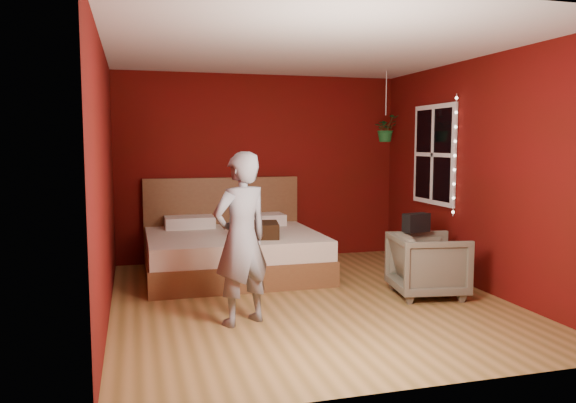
% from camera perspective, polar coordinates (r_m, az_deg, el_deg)
% --- Properties ---
extents(floor, '(4.50, 4.50, 0.00)m').
position_cam_1_polar(floor, '(6.02, 2.02, -9.95)').
color(floor, olive).
rests_on(floor, ground).
extents(room_walls, '(4.04, 4.54, 2.62)m').
position_cam_1_polar(room_walls, '(5.79, 2.08, 6.26)').
color(room_walls, '#560909').
rests_on(room_walls, ground).
extents(window, '(0.05, 0.97, 1.27)m').
position_cam_1_polar(window, '(7.41, 14.59, 4.63)').
color(window, white).
rests_on(window, room_walls).
extents(fairy_lights, '(0.04, 0.04, 1.45)m').
position_cam_1_polar(fairy_lights, '(6.95, 16.59, 4.49)').
color(fairy_lights, silver).
rests_on(fairy_lights, room_walls).
extents(bed, '(2.13, 1.81, 1.17)m').
position_cam_1_polar(bed, '(7.14, -5.68, -4.91)').
color(bed, brown).
rests_on(bed, ground).
extents(person, '(0.68, 0.58, 1.57)m').
position_cam_1_polar(person, '(5.10, -4.76, -3.79)').
color(person, slate).
rests_on(person, ground).
extents(armchair, '(0.85, 0.83, 0.68)m').
position_cam_1_polar(armchair, '(6.27, 14.02, -6.26)').
color(armchair, '#605D4C').
rests_on(armchair, ground).
extents(handbag, '(0.31, 0.20, 0.20)m').
position_cam_1_polar(handbag, '(6.30, 12.90, -2.10)').
color(handbag, black).
rests_on(handbag, armchair).
extents(throw_pillow, '(0.57, 0.57, 0.17)m').
position_cam_1_polar(throw_pillow, '(6.68, -3.12, -2.90)').
color(throw_pillow, '#311D10').
rests_on(throw_pillow, bed).
extents(hanging_plant, '(0.40, 0.37, 0.94)m').
position_cam_1_polar(hanging_plant, '(7.69, 9.88, 7.31)').
color(hanging_plant, silver).
rests_on(hanging_plant, room_walls).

